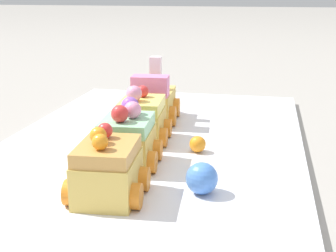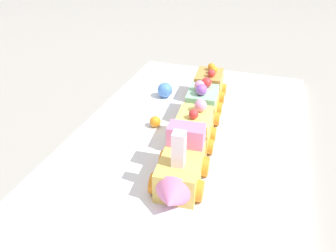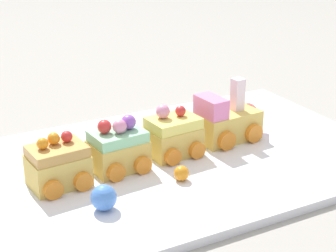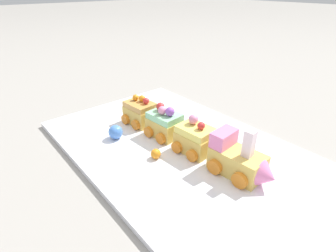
{
  "view_description": "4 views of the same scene",
  "coord_description": "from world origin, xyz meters",
  "px_view_note": "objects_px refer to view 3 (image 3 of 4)",
  "views": [
    {
      "loc": [
        -0.55,
        -0.14,
        0.21
      ],
      "look_at": [
        -0.04,
        -0.03,
        0.05
      ],
      "focal_mm": 50.0,
      "sensor_mm": 36.0,
      "label": 1
    },
    {
      "loc": [
        0.46,
        0.12,
        0.32
      ],
      "look_at": [
        0.02,
        -0.03,
        0.04
      ],
      "focal_mm": 35.0,
      "sensor_mm": 36.0,
      "label": 2
    },
    {
      "loc": [
        -0.34,
        -0.64,
        0.36
      ],
      "look_at": [
        0.0,
        0.0,
        0.06
      ],
      "focal_mm": 60.0,
      "sensor_mm": 36.0,
      "label": 3
    },
    {
      "loc": [
        0.33,
        -0.32,
        0.32
      ],
      "look_at": [
        -0.04,
        -0.01,
        0.06
      ],
      "focal_mm": 28.0,
      "sensor_mm": 36.0,
      "label": 4
    }
  ],
  "objects_px": {
    "cake_car_caramel": "(58,166)",
    "gumball_orange": "(181,173)",
    "cake_train_locomotive": "(231,121)",
    "cake_car_lemon": "(173,136)",
    "gumball_blue": "(104,198)",
    "cake_car_mint": "(118,149)"
  },
  "relations": [
    {
      "from": "cake_train_locomotive",
      "to": "cake_car_caramel",
      "type": "xyz_separation_m",
      "value": [
        -0.28,
        -0.02,
        -0.0
      ]
    },
    {
      "from": "gumball_orange",
      "to": "gumball_blue",
      "type": "bearing_deg",
      "value": -169.63
    },
    {
      "from": "cake_car_lemon",
      "to": "cake_car_mint",
      "type": "height_order",
      "value": "same"
    },
    {
      "from": "cake_train_locomotive",
      "to": "gumball_orange",
      "type": "relative_size",
      "value": 6.06
    },
    {
      "from": "gumball_blue",
      "to": "gumball_orange",
      "type": "bearing_deg",
      "value": 10.37
    },
    {
      "from": "cake_car_mint",
      "to": "gumball_orange",
      "type": "distance_m",
      "value": 0.09
    },
    {
      "from": "cake_train_locomotive",
      "to": "cake_car_caramel",
      "type": "distance_m",
      "value": 0.28
    },
    {
      "from": "cake_car_caramel",
      "to": "cake_car_lemon",
      "type": "bearing_deg",
      "value": -0.0
    },
    {
      "from": "cake_car_lemon",
      "to": "cake_car_caramel",
      "type": "height_order",
      "value": "cake_car_lemon"
    },
    {
      "from": "cake_car_caramel",
      "to": "cake_car_mint",
      "type": "bearing_deg",
      "value": -0.25
    },
    {
      "from": "cake_train_locomotive",
      "to": "cake_car_lemon",
      "type": "xyz_separation_m",
      "value": [
        -0.11,
        -0.01,
        -0.0
      ]
    },
    {
      "from": "cake_car_caramel",
      "to": "gumball_orange",
      "type": "bearing_deg",
      "value": -28.45
    },
    {
      "from": "cake_car_lemon",
      "to": "gumball_blue",
      "type": "distance_m",
      "value": 0.18
    },
    {
      "from": "gumball_orange",
      "to": "gumball_blue",
      "type": "distance_m",
      "value": 0.12
    },
    {
      "from": "cake_car_mint",
      "to": "gumball_blue",
      "type": "height_order",
      "value": "cake_car_mint"
    },
    {
      "from": "cake_train_locomotive",
      "to": "cake_car_caramel",
      "type": "height_order",
      "value": "cake_train_locomotive"
    },
    {
      "from": "cake_car_lemon",
      "to": "gumball_orange",
      "type": "distance_m",
      "value": 0.09
    },
    {
      "from": "cake_car_caramel",
      "to": "gumball_orange",
      "type": "distance_m",
      "value": 0.16
    },
    {
      "from": "cake_car_mint",
      "to": "gumball_blue",
      "type": "bearing_deg",
      "value": -127.15
    },
    {
      "from": "cake_train_locomotive",
      "to": "cake_car_mint",
      "type": "bearing_deg",
      "value": -179.97
    },
    {
      "from": "cake_train_locomotive",
      "to": "gumball_orange",
      "type": "bearing_deg",
      "value": -152.14
    },
    {
      "from": "cake_car_lemon",
      "to": "gumball_blue",
      "type": "xyz_separation_m",
      "value": [
        -0.15,
        -0.1,
        -0.01
      ]
    }
  ]
}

